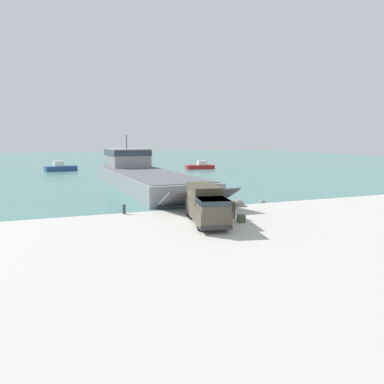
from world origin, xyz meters
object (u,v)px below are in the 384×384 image
object	(u,v)px
soldier_on_ramp	(233,208)
moored_boat_a	(200,166)
landing_craft	(140,173)
mooring_bollard	(124,209)
moored_boat_b	(60,167)
military_truck	(206,204)
cargo_crate	(241,219)

from	to	relation	value
soldier_on_ramp	moored_boat_a	xyz separation A→B (m)	(18.65, 52.96, -0.32)
landing_craft	mooring_bollard	size ratio (longest dim) A/B	41.00
mooring_bollard	moored_boat_b	bearing A→B (deg)	94.12
landing_craft	moored_boat_b	bearing A→B (deg)	106.55
moored_boat_a	mooring_bollard	world-z (taller)	moored_boat_a
landing_craft	soldier_on_ramp	world-z (taller)	landing_craft
landing_craft	moored_boat_a	world-z (taller)	landing_craft
military_truck	cargo_crate	xyz separation A→B (m)	(2.89, -0.77, -1.27)
moored_boat_b	soldier_on_ramp	bearing A→B (deg)	0.34
soldier_on_ramp	cargo_crate	world-z (taller)	soldier_on_ramp
landing_craft	soldier_on_ramp	distance (m)	26.85
moored_boat_b	cargo_crate	world-z (taller)	moored_boat_b
soldier_on_ramp	moored_boat_b	bearing A→B (deg)	-136.57
moored_boat_a	moored_boat_b	distance (m)	31.69
moored_boat_a	mooring_bollard	distance (m)	54.81
soldier_on_ramp	cargo_crate	size ratio (longest dim) A/B	2.19
moored_boat_b	moored_boat_a	bearing A→B (deg)	67.73
soldier_on_ramp	moored_boat_a	distance (m)	56.15
moored_boat_a	military_truck	bearing A→B (deg)	163.99
moored_boat_a	moored_boat_b	size ratio (longest dim) A/B	0.97
landing_craft	cargo_crate	distance (m)	28.53
soldier_on_ramp	mooring_bollard	bearing A→B (deg)	-90.74
soldier_on_ramp	moored_boat_b	world-z (taller)	moored_boat_b
military_truck	mooring_bollard	bearing A→B (deg)	-126.18
moored_boat_b	cargo_crate	size ratio (longest dim) A/B	9.33
landing_craft	mooring_bollard	xyz separation A→B (m)	(-6.62, -21.31, -1.38)
cargo_crate	moored_boat_a	bearing A→B (deg)	71.05
moored_boat_a	moored_boat_b	bearing A→B (deg)	85.29
moored_boat_b	cargo_crate	bearing A→B (deg)	-0.08
landing_craft	soldier_on_ramp	xyz separation A→B (m)	(2.04, -26.76, -0.93)
military_truck	moored_boat_b	bearing A→B (deg)	-158.92
military_truck	moored_boat_a	size ratio (longest dim) A/B	1.19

